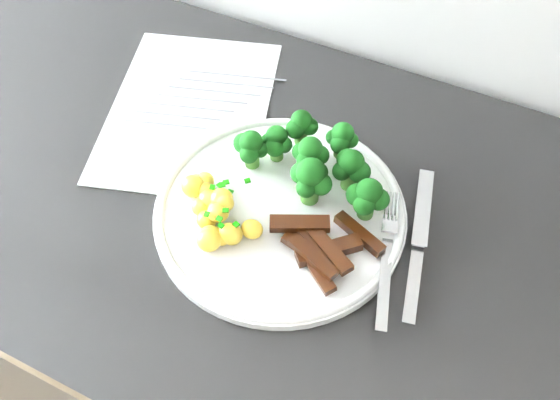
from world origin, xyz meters
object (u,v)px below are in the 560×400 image
at_px(knife, 416,260).
at_px(fork, 386,262).
at_px(recipe_paper, 190,109).
at_px(counter, 322,372).
at_px(potatoes, 213,210).
at_px(plate, 280,210).
at_px(broccoli, 317,160).
at_px(beef_strips, 322,246).

bearing_deg(knife, fork, -141.06).
bearing_deg(recipe_paper, fork, -20.76).
xyz_separation_m(counter, potatoes, (-0.15, -0.05, 0.48)).
xyz_separation_m(plate, broccoli, (0.02, 0.06, 0.04)).
distance_m(potatoes, knife, 0.24).
relative_size(counter, broccoli, 11.66).
distance_m(recipe_paper, beef_strips, 0.30).
bearing_deg(counter, knife, -2.36).
distance_m(counter, plate, 0.47).
relative_size(recipe_paper, broccoli, 1.74).
bearing_deg(knife, beef_strips, -160.53).
relative_size(potatoes, knife, 0.57).
bearing_deg(counter, plate, -174.19).
relative_size(plate, knife, 1.45).
distance_m(plate, beef_strips, 0.08).
height_order(recipe_paper, knife, knife).
distance_m(plate, knife, 0.17).
bearing_deg(broccoli, fork, -32.91).
height_order(plate, beef_strips, beef_strips).
bearing_deg(potatoes, fork, 7.15).
xyz_separation_m(plate, potatoes, (-0.07, -0.05, 0.02)).
height_order(potatoes, beef_strips, potatoes).
height_order(counter, fork, fork).
bearing_deg(beef_strips, fork, 9.84).
xyz_separation_m(counter, beef_strips, (-0.01, -0.04, 0.48)).
relative_size(counter, knife, 11.44).
xyz_separation_m(counter, fork, (0.06, -0.03, 0.48)).
bearing_deg(potatoes, beef_strips, 5.66).
distance_m(beef_strips, knife, 0.11).
distance_m(counter, knife, 0.48).
height_order(beef_strips, knife, beef_strips).
relative_size(broccoli, beef_strips, 1.52).
relative_size(beef_strips, knife, 0.65).
distance_m(counter, beef_strips, 0.48).
height_order(broccoli, beef_strips, broccoli).
bearing_deg(beef_strips, recipe_paper, 151.93).
height_order(potatoes, fork, potatoes).
relative_size(broccoli, fork, 1.14).
relative_size(potatoes, beef_strips, 0.88).
xyz_separation_m(counter, plate, (-0.08, -0.01, 0.47)).
height_order(potatoes, knife, potatoes).
bearing_deg(broccoli, knife, -20.14).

